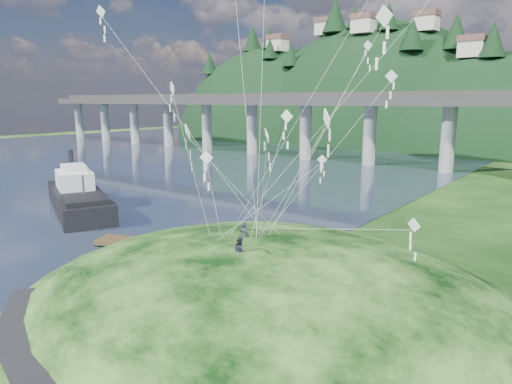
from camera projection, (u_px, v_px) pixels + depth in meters
The scene contains 10 objects.
ground at pixel (155, 299), 31.00m from camera, with size 320.00×320.00×0.00m, color black.
water at pixel (47, 163), 97.72m from camera, with size 240.00×240.00×0.00m, color #2D3852.
grass_hill at pixel (267, 345), 28.00m from camera, with size 36.00×32.00×13.00m.
footpath at pixel (84, 381), 18.56m from camera, with size 22.29×5.84×0.83m.
bridge at pixel (328, 117), 99.12m from camera, with size 160.00×11.00×15.00m.
far_ridge at pixel (358, 163), 153.05m from camera, with size 153.00×70.00×94.50m.
work_barge at pixel (78, 196), 55.88m from camera, with size 20.47×13.04×6.99m.
wooden_dock at pixel (173, 245), 41.00m from camera, with size 14.46×8.07×1.06m.
kite_flyers at pixel (242, 230), 26.68m from camera, with size 2.51×3.11×1.86m.
kite_swarm at pixel (283, 66), 25.35m from camera, with size 19.21×13.94×20.22m.
Camera 1 is at (23.27, -18.54, 13.29)m, focal length 32.00 mm.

